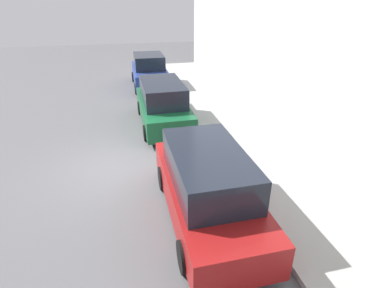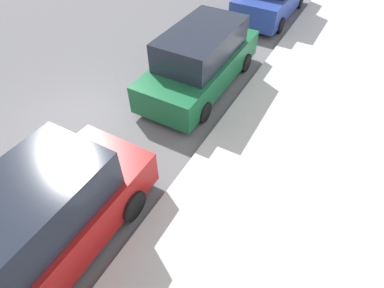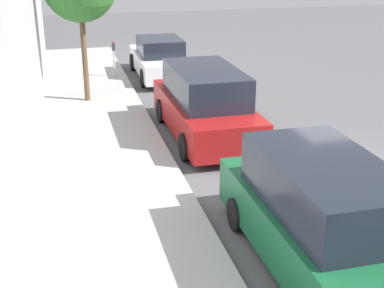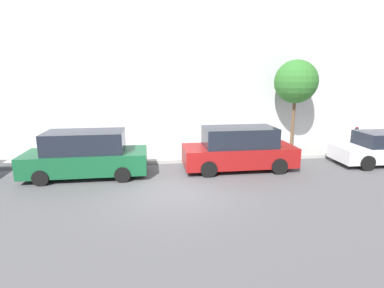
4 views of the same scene
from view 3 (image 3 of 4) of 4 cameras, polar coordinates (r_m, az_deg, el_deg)
name	(u,v)px [view 3 (image 3 of 4)]	position (r m, az deg, el deg)	size (l,w,h in m)	color
ground_plane	(333,173)	(12.86, 14.85, -2.96)	(60.00, 60.00, 0.00)	#515154
sidewalk	(117,193)	(11.40, -8.02, -5.19)	(3.05, 32.00, 0.15)	#9E9E99
parked_sedan_nearest	(160,59)	(21.03, -3.45, 9.05)	(1.92, 4.53, 1.54)	silver
parked_minivan_second	(205,104)	(14.40, 1.40, 4.26)	(2.02, 4.91, 1.90)	maroon
parked_minivan_third	(322,218)	(8.84, 13.74, -7.64)	(2.02, 4.91, 1.90)	#14512D
parking_meter_near	(114,55)	(20.63, -8.34, 9.36)	(0.11, 0.15, 1.35)	#ADADB2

